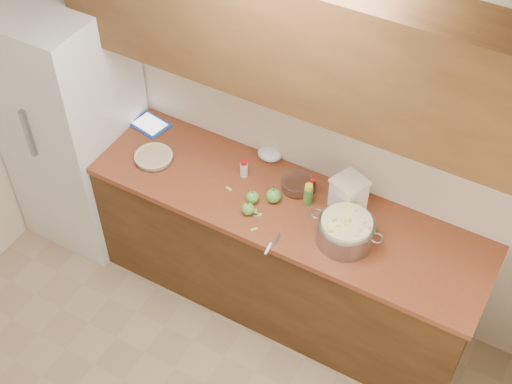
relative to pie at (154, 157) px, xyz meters
The scene contains 21 objects.
room_shell 1.65m from the pie, 61.10° to the right, with size 3.60×3.60×3.60m.
counter_run 0.92m from the pie, ahead, with size 2.64×0.68×0.92m.
upper_cabinets 1.29m from the pie, 15.94° to the left, with size 2.60×0.34×0.70m, color brown.
fridge 0.66m from the pie, behind, with size 0.70×0.70×1.80m, color silver.
pie is the anchor object (origin of this frame).
colander 1.29m from the pie, ahead, with size 0.42×0.32×0.16m.
flour_canister 1.22m from the pie, 10.47° to the left, with size 0.23×0.23×0.21m.
tablet 0.32m from the pie, 129.50° to the left, with size 0.26×0.22×0.02m.
paring_knife 0.99m from the pie, 15.54° to the right, with size 0.03×0.17×0.02m.
lemon_bottle 1.00m from the pie, ahead, with size 0.05×0.05×0.15m.
cinnamon_shaker 0.57m from the pie, 15.44° to the left, with size 0.05×0.05×0.12m.
vanilla_bottle 1.00m from the pie, 13.05° to the left, with size 0.04×0.04×0.11m.
mixing_bowl 0.91m from the pie, 13.57° to the left, with size 0.20×0.20×0.07m.
paper_towel 0.71m from the pie, 30.57° to the left, with size 0.15×0.13×0.06m, color white.
apple_left 0.70m from the pie, ahead, with size 0.08×0.08×0.09m.
apple_center 0.81m from the pie, ahead, with size 0.09×0.09×0.10m.
apple_front 0.73m from the pie, ahead, with size 0.07×0.07×0.09m.
peel_a 0.84m from the pie, 13.05° to the right, with size 0.04×0.02×0.00m, color #8EBC5B.
peel_b 0.76m from the pie, ahead, with size 0.05×0.02×0.00m, color #8EBC5B.
peel_c 0.53m from the pie, ahead, with size 0.04×0.02×0.00m, color #8EBC5B.
peel_d 0.79m from the pie, ahead, with size 0.05×0.02×0.00m, color #8EBC5B.
Camera 1 is at (1.33, -1.04, 3.95)m, focal length 50.00 mm.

